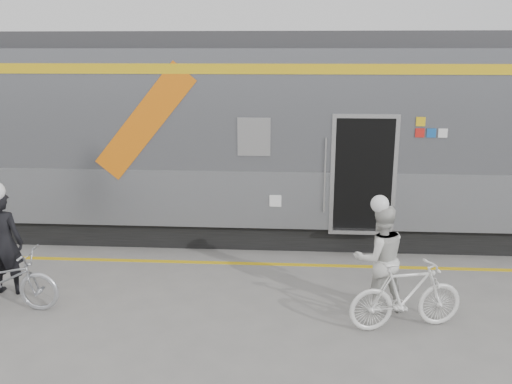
# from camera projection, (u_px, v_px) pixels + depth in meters

# --- Properties ---
(ground) EXTENTS (90.00, 90.00, 0.00)m
(ground) POSITION_uv_depth(u_px,v_px,m) (213.00, 320.00, 7.81)
(ground) COLOR slate
(ground) RESTS_ON ground
(train) EXTENTS (24.00, 3.17, 4.10)m
(train) POSITION_uv_depth(u_px,v_px,m) (250.00, 135.00, 11.32)
(train) COLOR black
(train) RESTS_ON ground
(safety_strip) EXTENTS (24.00, 0.12, 0.01)m
(safety_strip) POSITION_uv_depth(u_px,v_px,m) (230.00, 263.00, 9.88)
(safety_strip) COLOR gold
(safety_strip) RESTS_ON ground
(man) EXTENTS (0.62, 0.41, 1.69)m
(man) POSITION_uv_depth(u_px,v_px,m) (4.00, 243.00, 8.50)
(man) COLOR black
(man) RESTS_ON ground
(bicycle_left) EXTENTS (1.77, 0.63, 0.93)m
(bicycle_left) POSITION_uv_depth(u_px,v_px,m) (1.00, 280.00, 8.05)
(bicycle_left) COLOR #B4B7BD
(bicycle_left) RESTS_ON ground
(woman) EXTENTS (0.91, 0.79, 1.63)m
(woman) POSITION_uv_depth(u_px,v_px,m) (379.00, 258.00, 7.93)
(woman) COLOR silver
(woman) RESTS_ON ground
(bicycle_right) EXTENTS (1.70, 0.84, 0.99)m
(bicycle_right) POSITION_uv_depth(u_px,v_px,m) (406.00, 295.00, 7.47)
(bicycle_right) COLOR silver
(bicycle_right) RESTS_ON ground
(helmet_woman) EXTENTS (0.26, 0.26, 0.26)m
(helmet_woman) POSITION_uv_depth(u_px,v_px,m) (383.00, 196.00, 7.69)
(helmet_woman) COLOR white
(helmet_woman) RESTS_ON woman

